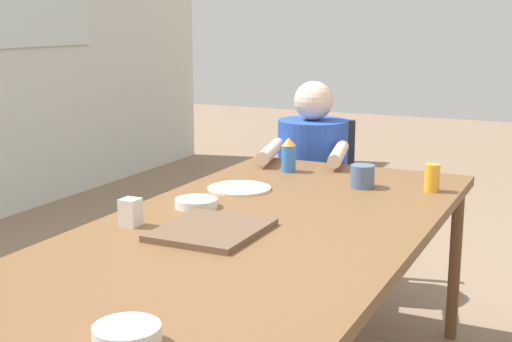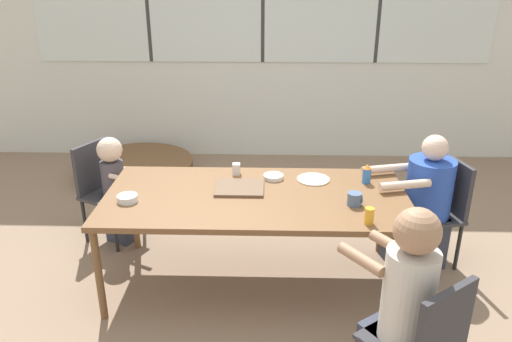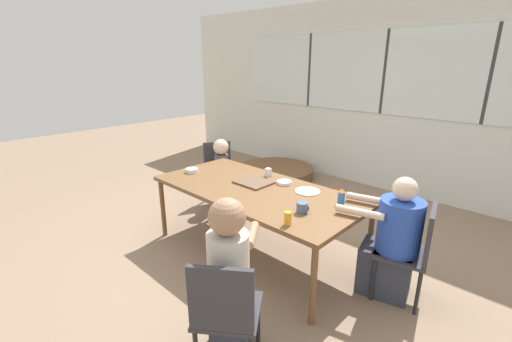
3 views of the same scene
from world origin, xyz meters
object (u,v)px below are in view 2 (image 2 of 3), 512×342
Objects in this scene: person_woman_green_shirt at (401,313)px; person_toddler at (116,189)px; chair_for_woman_green_shirt at (425,340)px; coffee_mug at (355,199)px; sippy_cup at (367,173)px; folded_table_stack at (136,169)px; juice_glass at (369,216)px; chair_for_toddler at (102,183)px; milk_carton_small at (236,169)px; bowl_white_shallow at (273,177)px; bowl_cereal at (127,198)px; chair_for_man_blue_shirt at (442,203)px; person_man_blue_shirt at (422,209)px.

person_woman_green_shirt is 1.25× the size of person_toddler.
chair_for_woman_green_shirt is at bearing -90.00° from person_woman_green_shirt.
sippy_cup is (0.14, 0.37, 0.03)m from coffee_mug.
sippy_cup reaches higher than folded_table_stack.
chair_for_woman_green_shirt is at bearing -78.88° from juice_glass.
person_toddler reaches higher than chair_for_toddler.
milk_carton_small reaches higher than bowl_white_shallow.
bowl_white_shallow is at bearing 103.53° from person_toddler.
person_woman_green_shirt is 3.76m from folded_table_stack.
juice_glass reaches higher than folded_table_stack.
folded_table_stack is (-1.52, 1.68, -0.64)m from bowl_white_shallow.
coffee_mug is 0.69m from bowl_white_shallow.
bowl_cereal is (-0.71, -0.49, -0.02)m from milk_carton_small.
chair_for_woman_green_shirt is 8.42× the size of coffee_mug.
chair_for_toddler is 1.22m from milk_carton_small.
person_woman_green_shirt is at bearing -56.72° from milk_carton_small.
chair_for_woman_green_shirt is 1.88m from milk_carton_small.
bowl_cereal is (0.45, -0.78, 0.24)m from chair_for_toddler.
chair_for_man_blue_shirt is 0.94m from coffee_mug.
bowl_white_shallow is at bearing 77.23° from person_man_blue_shirt.
chair_for_toddler is at bearing 158.22° from coffee_mug.
bowl_cereal is (-0.99, -0.42, 0.01)m from bowl_white_shallow.
chair_for_toddler is 1.39m from folded_table_stack.
chair_for_toddler is at bearing 168.84° from sippy_cup.
person_woman_green_shirt is at bearing -64.25° from bowl_white_shallow.
person_woman_green_shirt is 2.56m from person_toddler.
coffee_mug is (-0.11, 0.92, 0.21)m from person_woman_green_shirt.
chair_for_woman_green_shirt is 9.57× the size of milk_carton_small.
milk_carton_small is at bearing 87.18° from person_woman_green_shirt.
juice_glass is at bearing -98.50° from sippy_cup.
coffee_mug is at bearing -31.52° from milk_carton_small.
juice_glass is 0.71× the size of bowl_white_shallow.
person_woman_green_shirt reaches higher than chair_for_woman_green_shirt.
chair_for_toddler is 5.67× the size of bowl_white_shallow.
sippy_cup reaches higher than coffee_mug.
bowl_white_shallow is at bearing 175.15° from sippy_cup.
coffee_mug reaches higher than bowl_cereal.
milk_carton_small is (-0.82, 0.51, -0.00)m from coffee_mug.
chair_for_toddler reaches higher than coffee_mug.
chair_for_man_blue_shirt is at bearing -90.00° from person_man_blue_shirt.
person_man_blue_shirt is at bearing -32.08° from folded_table_stack.
person_man_blue_shirt is 7.12× the size of bowl_white_shallow.
juice_glass is at bearing 128.34° from person_man_blue_shirt.
sippy_cup is 0.99× the size of bowl_white_shallow.
bowl_white_shallow is (-0.59, 0.69, -0.04)m from juice_glass.
juice_glass is 0.08× the size of folded_table_stack.
milk_carton_small is (-0.93, 1.42, 0.21)m from person_woman_green_shirt.
juice_glass is 1.60m from bowl_cereal.
person_woman_green_shirt reaches higher than sippy_cup.
sippy_cup is 0.98m from milk_carton_small.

